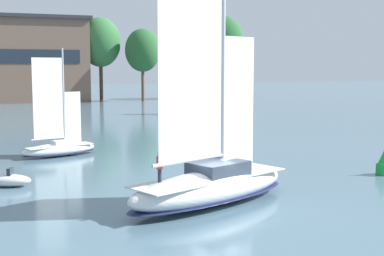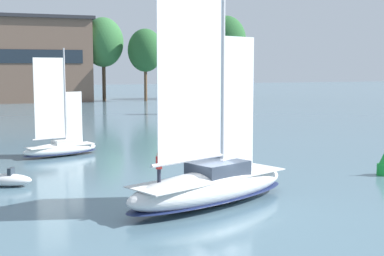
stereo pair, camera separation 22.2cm
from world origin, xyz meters
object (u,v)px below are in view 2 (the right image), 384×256
(tree_shore_left, at_px, (226,41))
(sailboat_moored_near_marina, at_px, (196,110))
(sailboat_main, at_px, (211,183))
(motor_tender, at_px, (6,180))
(tree_shore_center, at_px, (103,42))
(tree_shore_right, at_px, (145,50))
(sailboat_moored_mid_channel, at_px, (61,147))

(tree_shore_left, distance_m, sailboat_moored_near_marina, 45.08)
(sailboat_main, relative_size, motor_tender, 4.38)
(tree_shore_center, height_order, tree_shore_right, tree_shore_center)
(sailboat_moored_near_marina, xyz_separation_m, motor_tender, (-30.34, -44.47, -0.35))
(tree_shore_center, bearing_deg, tree_shore_right, -31.60)
(tree_shore_right, distance_m, sailboat_moored_near_marina, 36.91)
(tree_shore_left, relative_size, motor_tender, 5.44)
(tree_shore_right, bearing_deg, tree_shore_left, 5.07)
(tree_shore_right, relative_size, sailboat_moored_mid_channel, 1.73)
(tree_shore_center, xyz_separation_m, sailboat_moored_mid_channel, (-18.70, -74.17, -12.31))
(tree_shore_center, xyz_separation_m, motor_tender, (-23.48, -84.97, -12.68))
(sailboat_moored_near_marina, bearing_deg, sailboat_main, -110.21)
(tree_shore_left, bearing_deg, motor_tender, -122.63)
(sailboat_main, relative_size, sailboat_moored_mid_channel, 1.71)
(sailboat_moored_near_marina, height_order, sailboat_moored_mid_channel, sailboat_moored_mid_channel)
(tree_shore_left, xyz_separation_m, sailboat_moored_near_marina, (-21.93, -37.17, -13.04))
(tree_shore_center, relative_size, sailboat_moored_mid_channel, 2.01)
(tree_shore_center, height_order, sailboat_main, tree_shore_center)
(tree_shore_center, height_order, motor_tender, tree_shore_center)
(tree_shore_center, xyz_separation_m, tree_shore_right, (8.36, -5.14, -1.85))
(sailboat_main, height_order, sailboat_moored_mid_channel, sailboat_main)
(sailboat_main, distance_m, sailboat_moored_near_marina, 56.85)
(tree_shore_left, distance_m, tree_shore_right, 20.67)
(tree_shore_left, xyz_separation_m, sailboat_moored_mid_channel, (-47.49, -70.84, -13.02))
(sailboat_moored_mid_channel, relative_size, motor_tender, 2.57)
(tree_shore_left, bearing_deg, sailboat_moored_mid_channel, -123.84)
(tree_shore_center, relative_size, tree_shore_right, 1.16)
(tree_shore_left, xyz_separation_m, tree_shore_right, (-20.43, -1.81, -2.56))
(tree_shore_left, distance_m, motor_tender, 97.86)
(tree_shore_left, relative_size, tree_shore_center, 1.05)
(sailboat_main, xyz_separation_m, sailboat_moored_near_marina, (19.64, 53.35, -0.46))
(tree_shore_center, relative_size, sailboat_main, 1.18)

